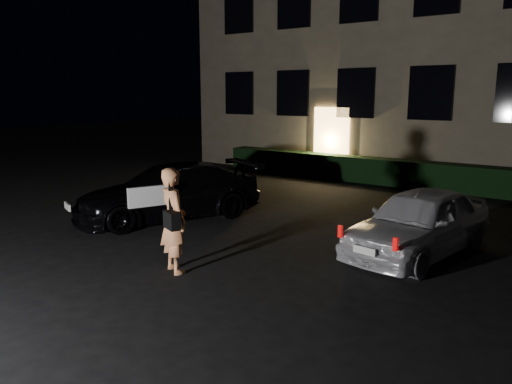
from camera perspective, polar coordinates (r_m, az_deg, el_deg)
The scene contains 6 objects.
ground at distance 8.01m, azimuth -7.51°, elevation -10.73°, with size 80.00×80.00×0.00m, color black.
building at distance 21.15m, azimuth 23.44°, elevation 18.49°, with size 20.00×8.11×12.00m.
hedge at distance 16.82m, azimuth 18.31°, elevation 1.86°, with size 15.00×0.70×0.85m, color black.
sedan at distance 12.18m, azimuth -9.93°, elevation 0.01°, with size 3.38×4.88×1.31m.
hatch at distance 9.81m, azimuth 18.13°, elevation -3.27°, with size 2.01×3.85×1.25m.
man at distance 8.46m, azimuth -9.40°, elevation -3.21°, with size 0.76×0.65×1.79m.
Camera 1 is at (5.25, -5.27, 2.97)m, focal length 35.00 mm.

